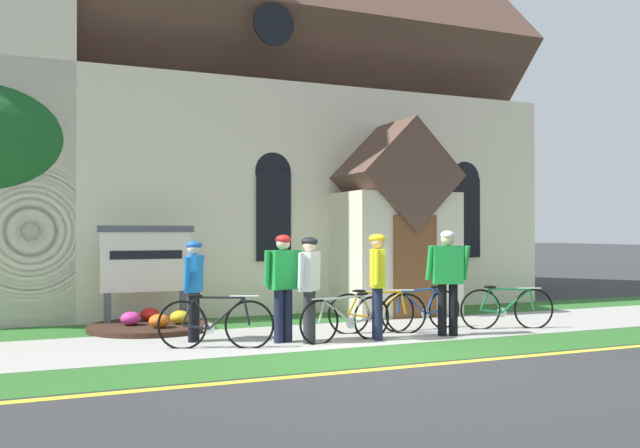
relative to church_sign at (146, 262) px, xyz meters
name	(u,v)px	position (x,y,z in m)	size (l,w,h in m)	color
ground	(281,322)	(2.53, -0.40, -1.20)	(140.00, 140.00, 0.00)	#333335
sidewalk_slab	(331,335)	(2.74, -2.31, -1.20)	(32.00, 2.66, 0.01)	#A8A59E
grass_verge	(388,355)	(2.74, -4.35, -1.20)	(32.00, 1.41, 0.01)	#2D6628
church_lawn	(287,320)	(2.74, -0.14, -1.20)	(24.00, 1.68, 0.01)	#2D6628
curb_paint_stripe	(420,366)	(2.74, -5.20, -1.20)	(28.00, 0.16, 0.01)	yellow
church_building	(206,120)	(2.22, 4.53, 3.48)	(14.42, 10.10, 13.46)	beige
church_sign	(146,262)	(0.00, 0.00, 0.00)	(1.77, 0.14, 1.88)	#474C56
flower_bed	(151,325)	(0.02, -0.50, -1.12)	(2.21, 2.21, 0.34)	#382319
bicycle_blue	(346,318)	(2.69, -3.04, -0.83)	(1.72, 0.31, 0.80)	black
bicycle_red	(422,309)	(4.50, -2.38, -0.83)	(1.74, 0.18, 0.81)	black
bicycle_black	(377,312)	(3.53, -2.51, -0.83)	(1.63, 0.60, 0.79)	black
bicycle_silver	(507,308)	(5.96, -2.92, -0.82)	(1.68, 0.55, 0.81)	black
bicycle_orange	(215,323)	(0.58, -2.89, -0.81)	(1.65, 0.69, 0.85)	black
cyclist_in_orange_jersey	(309,281)	(2.08, -2.96, -0.21)	(0.53, 0.50, 1.68)	#2D2D33
cyclist_in_red_jersey	(283,279)	(1.72, -2.75, -0.19)	(0.67, 0.34, 1.72)	#191E38
cyclist_in_green_jersey	(194,283)	(0.43, -2.12, -0.26)	(0.41, 0.68, 1.62)	black
cyclist_in_yellow_jersey	(377,277)	(3.23, -3.08, -0.18)	(0.37, 0.69, 1.73)	#191E38
cyclist_in_white_jersey	(448,273)	(4.51, -3.20, -0.14)	(0.63, 0.47, 1.79)	black
roadside_conifer	(465,162)	(10.83, 5.28, 2.79)	(4.04, 4.04, 6.32)	#3D2D1E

